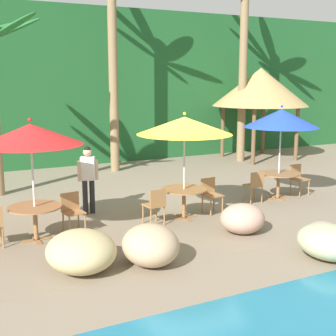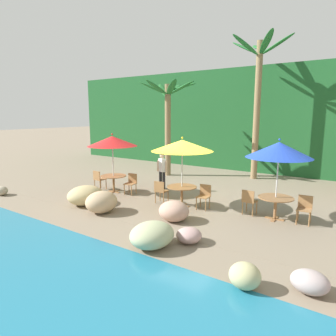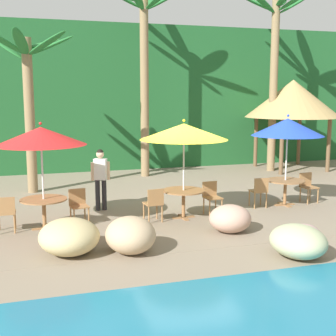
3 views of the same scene
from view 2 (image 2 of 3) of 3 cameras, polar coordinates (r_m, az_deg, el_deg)
name	(u,v)px [view 2 (image 2 of 3)]	position (r m, az deg, el deg)	size (l,w,h in m)	color
ground_plane	(187,206)	(11.33, 3.53, -7.12)	(120.00, 120.00, 0.00)	gray
terrace_deck	(187,206)	(11.33, 3.53, -7.10)	(18.00, 5.20, 0.01)	gray
foliage_backdrop	(265,120)	(19.12, 17.76, 8.60)	(28.00, 2.40, 6.00)	#1E5628
rock_seawall	(211,231)	(8.12, 8.04, -11.74)	(16.31, 3.26, 0.84)	tan
umbrella_red	(112,141)	(13.05, -10.45, 5.00)	(2.11, 2.11, 2.55)	silver
dining_table_red	(114,178)	(13.28, -10.23, -1.94)	(1.10, 1.10, 0.74)	olive
chair_red_seaward	(131,182)	(12.90, -6.94, -2.67)	(0.47, 0.48, 0.87)	#9E7042
chair_red_inland	(99,179)	(13.86, -12.95, -1.96)	(0.43, 0.44, 0.87)	#9E7042
umbrella_yellow	(182,146)	(10.86, 2.70, 4.25)	(2.24, 2.24, 2.56)	silver
dining_table_yellow	(182,190)	(11.15, 2.63, -4.11)	(1.10, 1.10, 0.74)	olive
chair_yellow_seaward	(204,195)	(10.91, 6.84, -5.05)	(0.45, 0.46, 0.87)	#9E7042
chair_yellow_inland	(161,190)	(11.48, -1.41, -4.21)	(0.46, 0.47, 0.87)	#9E7042
umbrella_blue	(279,150)	(10.01, 20.19, 3.21)	(2.04, 2.04, 2.62)	silver
dining_table_blue	(276,201)	(10.32, 19.63, -5.87)	(1.10, 1.10, 0.74)	olive
chair_blue_seaward	(305,207)	(10.33, 24.35, -6.77)	(0.45, 0.46, 0.87)	#9E7042
chair_blue_inland	(249,200)	(10.53, 15.02, -5.88)	(0.44, 0.44, 0.87)	#9E7042
palm_tree_nearest	(168,110)	(16.53, 0.07, 10.82)	(2.86, 3.08, 5.10)	olive
palm_tree_second	(258,87)	(16.37, 16.64, 14.39)	(3.24, 2.95, 7.12)	olive
waiter_in_white	(162,169)	(13.27, -1.11, -0.14)	(0.52, 0.33, 1.70)	#232328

